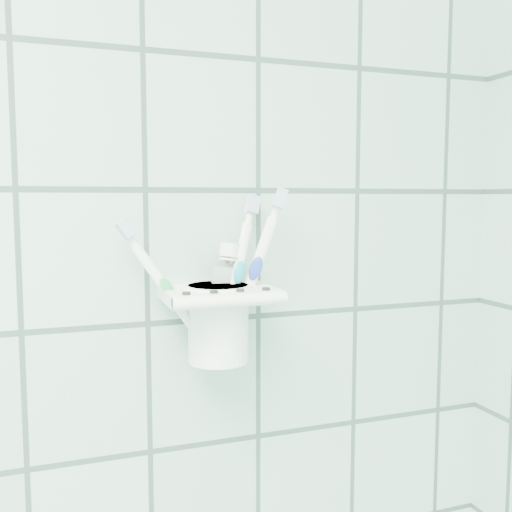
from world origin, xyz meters
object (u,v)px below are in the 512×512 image
Objects in this scene: holder_bracket at (219,295)px; toothbrush_orange at (227,266)px; cup at (218,320)px; toothbrush_blue at (219,272)px; toothbrush_pink at (213,275)px; toothpaste_tube at (218,290)px.

holder_bracket is 0.62× the size of toothbrush_orange.
cup is 0.46× the size of toothbrush_blue.
toothbrush_orange is (0.01, 0.01, 0.03)m from holder_bracket.
toothpaste_tube is (0.01, 0.02, -0.02)m from toothbrush_pink.
toothbrush_orange is 1.51× the size of toothpaste_tube.
holder_bracket is 0.03m from toothbrush_blue.
toothbrush_blue is at bearing -100.57° from holder_bracket.
cup is 0.04m from toothpaste_tube.
toothbrush_pink reaches higher than cup.
toothpaste_tube reaches higher than holder_bracket.
toothpaste_tube is at bearing 33.30° from toothbrush_pink.
toothpaste_tube is at bearing -178.03° from toothbrush_orange.
toothbrush_orange is (0.02, 0.01, 0.01)m from toothbrush_pink.
toothbrush_orange is at bearing 52.37° from toothbrush_blue.
toothbrush_pink is at bearing -142.33° from cup.
cup is 0.06m from toothbrush_blue.
toothpaste_tube is (0.01, 0.03, -0.03)m from toothbrush_blue.
cup is 0.06m from toothbrush_pink.
toothbrush_pink is at bearing 115.06° from toothbrush_blue.
holder_bracket is 1.40× the size of cup.
toothbrush_pink is 0.88× the size of toothbrush_orange.
toothpaste_tube reaches higher than cup.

